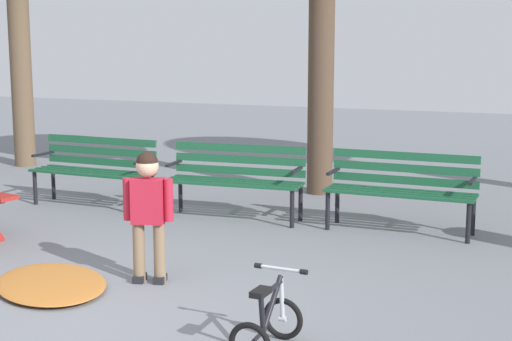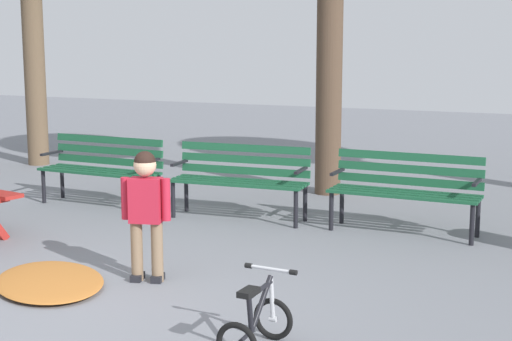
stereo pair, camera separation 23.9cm
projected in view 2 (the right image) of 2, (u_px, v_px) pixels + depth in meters
ground at (64, 316)px, 5.88m from camera, size 36.00×36.00×0.00m
park_bench_far_left at (103, 165)px, 9.74m from camera, size 1.61×0.51×0.85m
park_bench_left at (241, 175)px, 9.01m from camera, size 1.63×0.56×0.85m
park_bench_right at (406, 186)px, 8.34m from camera, size 1.61×0.47×0.85m
child_standing at (146, 205)px, 6.62m from camera, size 0.42×0.23×1.14m
kids_bicycle at (255, 324)px, 5.15m from camera, size 0.39×0.58×0.54m
leaf_pile at (49, 281)px, 6.60m from camera, size 1.53×1.49×0.07m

